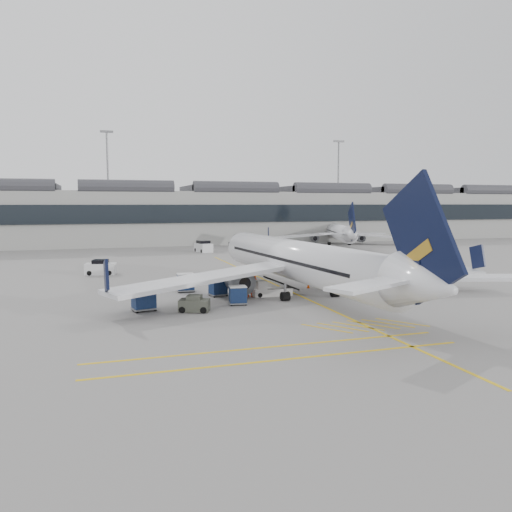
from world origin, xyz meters
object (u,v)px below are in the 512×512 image
object	(u,v)px
belt_loader	(271,290)
ramp_agent_b	(249,289)
airliner_main	(302,262)
pushback_tug	(194,304)
baggage_cart_a	(218,287)
ramp_agent_a	(255,281)

from	to	relation	value
belt_loader	ramp_agent_b	distance (m)	2.23
airliner_main	belt_loader	distance (m)	3.87
pushback_tug	ramp_agent_b	bearing A→B (deg)	60.07
belt_loader	ramp_agent_b	size ratio (longest dim) A/B	2.77
baggage_cart_a	ramp_agent_a	xyz separation A→B (m)	(4.00, 1.36, 0.12)
airliner_main	ramp_agent_a	world-z (taller)	airliner_main
ramp_agent_a	pushback_tug	bearing A→B (deg)	162.30
ramp_agent_a	pushback_tug	distance (m)	10.42
airliner_main	ramp_agent_b	world-z (taller)	airliner_main
ramp_agent_a	ramp_agent_b	bearing A→B (deg)	179.60
airliner_main	pushback_tug	size ratio (longest dim) A/B	14.82
belt_loader	baggage_cart_a	xyz separation A→B (m)	(-4.72, 1.29, 0.34)
airliner_main	ramp_agent_a	bearing A→B (deg)	131.35
ramp_agent_b	pushback_tug	xyz separation A→B (m)	(-5.86, -4.53, -0.22)
ramp_agent_b	pushback_tug	size ratio (longest dim) A/B	0.59
belt_loader	airliner_main	bearing A→B (deg)	-15.72
pushback_tug	belt_loader	bearing A→B (deg)	52.79
airliner_main	ramp_agent_b	distance (m)	5.52
baggage_cart_a	ramp_agent_b	size ratio (longest dim) A/B	1.12
airliner_main	baggage_cart_a	distance (m)	8.09
airliner_main	belt_loader	bearing A→B (deg)	159.87
airliner_main	ramp_agent_a	size ratio (longest dim) A/B	20.19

